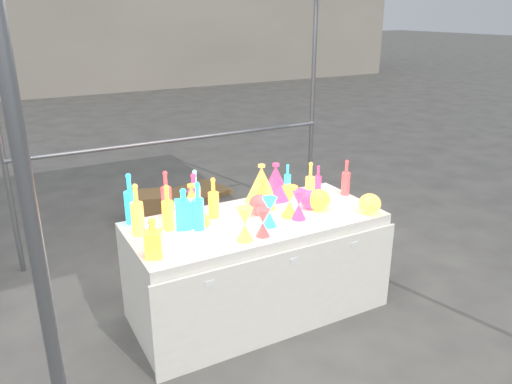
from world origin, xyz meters
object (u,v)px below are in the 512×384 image
cardboard_box_closed (150,209)px  globe_0 (319,201)px  decanter_0 (153,238)px  hourglass_0 (263,223)px  display_table (257,266)px  bottle_0 (168,207)px  lampshade_0 (192,204)px

cardboard_box_closed → globe_0: (0.70, -2.02, 0.65)m
decanter_0 → cardboard_box_closed: bearing=99.4°
hourglass_0 → globe_0: bearing=19.2°
display_table → decanter_0: decanter_0 is taller
display_table → decanter_0: (-0.81, -0.21, 0.50)m
decanter_0 → hourglass_0: size_ratio=1.35×
bottle_0 → hourglass_0: size_ratio=1.69×
cardboard_box_closed → lampshade_0: size_ratio=1.64×
bottle_0 → globe_0: size_ratio=1.86×
bottle_0 → hourglass_0: (0.50, -0.40, -0.06)m
bottle_0 → hourglass_0: bottle_0 is taller
bottle_0 → lampshade_0: (0.18, 0.01, -0.01)m
hourglass_0 → lampshade_0: (-0.33, 0.41, 0.05)m
globe_0 → cardboard_box_closed: bearing=109.1°
hourglass_0 → cardboard_box_closed: bearing=92.9°
display_table → bottle_0: size_ratio=5.82×
decanter_0 → globe_0: bearing=31.5°
cardboard_box_closed → lampshade_0: lampshade_0 is taller
globe_0 → bottle_0: bearing=170.0°
cardboard_box_closed → lampshade_0: bearing=-80.5°
cardboard_box_closed → decanter_0: bearing=-89.3°
cardboard_box_closed → hourglass_0: 2.32m
globe_0 → hourglass_0: bearing=-160.8°
cardboard_box_closed → hourglass_0: hourglass_0 is taller
hourglass_0 → globe_0: size_ratio=1.11×
globe_0 → lampshade_0: (-0.92, 0.20, 0.08)m
cardboard_box_closed → bottle_0: bearing=-85.9°
display_table → bottle_0: bearing=167.7°
display_table → hourglass_0: hourglass_0 is taller
decanter_0 → globe_0: decanter_0 is taller
decanter_0 → lampshade_0: 0.52m
hourglass_0 → display_table: bearing=69.6°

